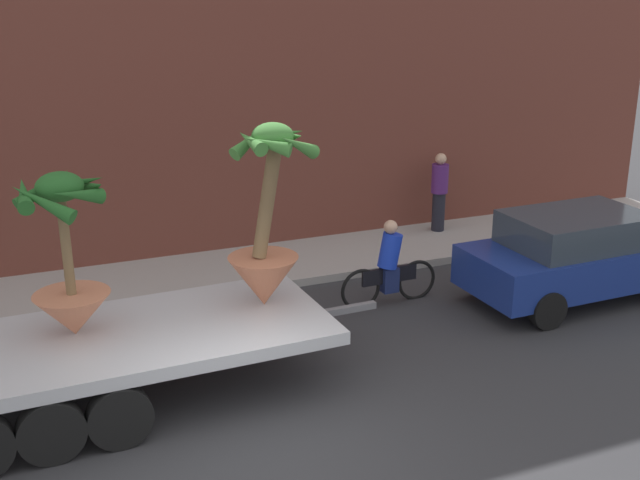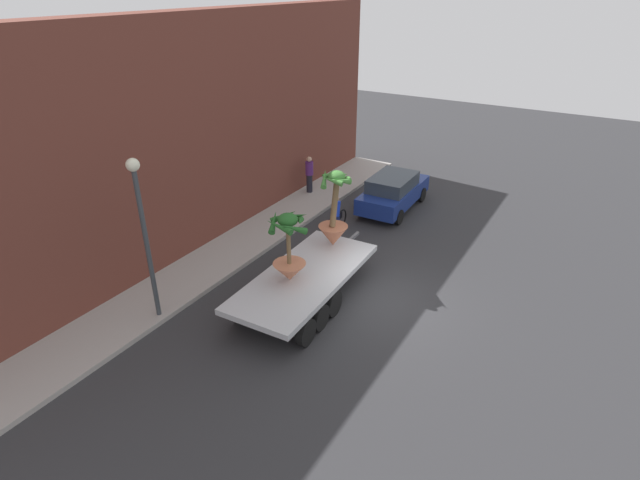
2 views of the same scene
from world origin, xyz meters
name	(u,v)px [view 1 (image 1 of 2)]	position (x,y,z in m)	size (l,w,h in m)	color
ground_plane	(267,460)	(0.00, 0.00, 0.00)	(60.00, 60.00, 0.00)	#2D2D30
sidewalk	(160,281)	(0.00, 6.10, 0.07)	(24.00, 2.20, 0.15)	#A39E99
building_facade	(127,52)	(0.00, 7.80, 4.08)	(24.00, 1.20, 8.16)	brown
flatbed_trailer	(99,353)	(-1.59, 2.05, 0.76)	(6.67, 2.55, 0.98)	#B7BABF
potted_palm_rear	(266,240)	(0.81, 2.26, 1.95)	(1.30, 1.26, 2.60)	#B26647
potted_palm_middle	(69,270)	(-1.85, 2.27, 1.88)	(1.26, 1.30, 2.18)	#C17251
cyclist	(390,267)	(3.52, 3.70, 0.67)	(1.84, 0.35, 1.54)	black
parked_car	(581,254)	(6.71, 2.63, 0.83)	(4.33, 1.93, 1.58)	navy
pedestrian_near_gate	(439,191)	(6.22, 6.62, 1.04)	(0.36, 0.36, 1.71)	black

